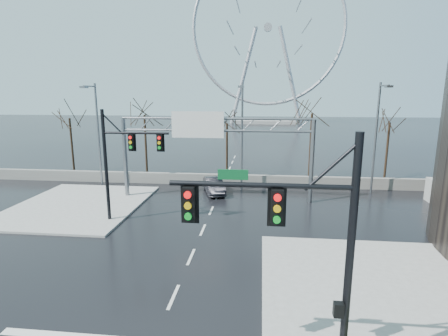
# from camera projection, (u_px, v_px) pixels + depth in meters

# --- Properties ---
(ground) EXTENTS (260.00, 260.00, 0.00)m
(ground) POSITION_uv_depth(u_px,v_px,m) (174.00, 297.00, 15.82)
(ground) COLOR black
(ground) RESTS_ON ground
(sidewalk_right_ext) EXTENTS (12.00, 10.00, 0.15)m
(sidewalk_right_ext) POSITION_uv_depth(u_px,v_px,m) (388.00, 284.00, 16.71)
(sidewalk_right_ext) COLOR gray
(sidewalk_right_ext) RESTS_ON ground
(sidewalk_far) EXTENTS (10.00, 12.00, 0.15)m
(sidewalk_far) POSITION_uv_depth(u_px,v_px,m) (79.00, 205.00, 28.63)
(sidewalk_far) COLOR gray
(sidewalk_far) RESTS_ON ground
(barrier_wall) EXTENTS (52.00, 0.50, 1.10)m
(barrier_wall) POSITION_uv_depth(u_px,v_px,m) (222.00, 180.00, 35.16)
(barrier_wall) COLOR slate
(barrier_wall) RESTS_ON ground
(signal_mast_near) EXTENTS (5.52, 0.41, 8.00)m
(signal_mast_near) POSITION_uv_depth(u_px,v_px,m) (304.00, 237.00, 10.34)
(signal_mast_near) COLOR black
(signal_mast_near) RESTS_ON ground
(signal_mast_far) EXTENTS (4.72, 0.41, 8.00)m
(signal_mast_far) POSITION_uv_depth(u_px,v_px,m) (121.00, 156.00, 24.14)
(signal_mast_far) COLOR black
(signal_mast_far) RESTS_ON ground
(sign_gantry) EXTENTS (16.36, 0.40, 7.60)m
(sign_gantry) POSITION_uv_depth(u_px,v_px,m) (211.00, 140.00, 29.33)
(sign_gantry) COLOR slate
(sign_gantry) RESTS_ON ground
(streetlight_left) EXTENTS (0.50, 2.55, 10.00)m
(streetlight_left) POSITION_uv_depth(u_px,v_px,m) (96.00, 127.00, 33.51)
(streetlight_left) COLOR slate
(streetlight_left) RESTS_ON ground
(streetlight_mid) EXTENTS (0.50, 2.55, 10.00)m
(streetlight_mid) POSITION_uv_depth(u_px,v_px,m) (242.00, 129.00, 32.05)
(streetlight_mid) COLOR slate
(streetlight_mid) RESTS_ON ground
(streetlight_right) EXTENTS (0.50, 2.55, 10.00)m
(streetlight_right) POSITION_uv_depth(u_px,v_px,m) (378.00, 130.00, 30.79)
(streetlight_right) COLOR slate
(streetlight_right) RESTS_ON ground
(tree_far_left) EXTENTS (3.50, 3.50, 7.00)m
(tree_far_left) POSITION_uv_depth(u_px,v_px,m) (70.00, 125.00, 39.88)
(tree_far_left) COLOR black
(tree_far_left) RESTS_ON ground
(tree_left) EXTENTS (3.75, 3.75, 7.50)m
(tree_left) POSITION_uv_depth(u_px,v_px,m) (145.00, 122.00, 38.37)
(tree_left) COLOR black
(tree_left) RESTS_ON ground
(tree_center) EXTENTS (3.25, 3.25, 6.50)m
(tree_center) POSITION_uv_depth(u_px,v_px,m) (227.00, 129.00, 38.57)
(tree_center) COLOR black
(tree_center) RESTS_ON ground
(tree_right) EXTENTS (3.90, 3.90, 7.80)m
(tree_right) POSITION_uv_depth(u_px,v_px,m) (312.00, 121.00, 36.44)
(tree_right) COLOR black
(tree_right) RESTS_ON ground
(tree_far_right) EXTENTS (3.40, 3.40, 6.80)m
(tree_far_right) POSITION_uv_depth(u_px,v_px,m) (389.00, 129.00, 36.26)
(tree_far_right) COLOR black
(tree_far_right) RESTS_ON ground
(ferris_wheel) EXTENTS (45.00, 6.00, 50.91)m
(ferris_wheel) POSITION_uv_depth(u_px,v_px,m) (268.00, 34.00, 102.23)
(ferris_wheel) COLOR gray
(ferris_wheel) RESTS_ON ground
(car) EXTENTS (2.74, 4.57, 1.42)m
(car) POSITION_uv_depth(u_px,v_px,m) (214.00, 186.00, 32.25)
(car) COLOR black
(car) RESTS_ON ground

